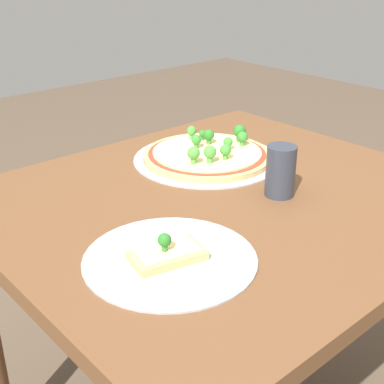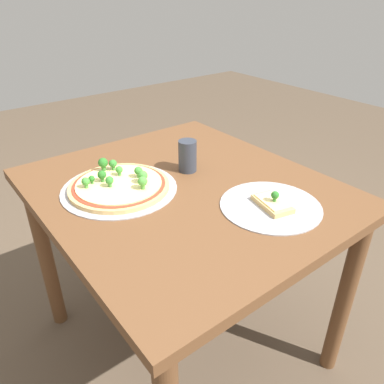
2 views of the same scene
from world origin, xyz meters
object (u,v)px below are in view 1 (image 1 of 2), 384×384
at_px(pizza_tray_whole, 208,155).
at_px(dining_table, 223,237).
at_px(pizza_tray_slice, 169,257).
at_px(drinking_cup, 281,171).

bearing_deg(pizza_tray_whole, dining_table, -122.81).
xyz_separation_m(dining_table, pizza_tray_slice, (-0.27, -0.13, 0.12)).
xyz_separation_m(pizza_tray_whole, drinking_cup, (-0.03, -0.26, 0.04)).
relative_size(dining_table, drinking_cup, 8.83).
bearing_deg(pizza_tray_slice, dining_table, 26.20).
bearing_deg(dining_table, pizza_tray_whole, 57.19).
xyz_separation_m(pizza_tray_slice, drinking_cup, (0.36, 0.05, 0.05)).
distance_m(pizza_tray_whole, pizza_tray_slice, 0.50).
height_order(dining_table, pizza_tray_slice, pizza_tray_slice).
bearing_deg(dining_table, drinking_cup, -43.28).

